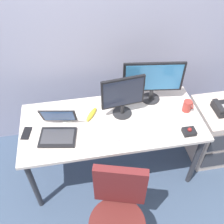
% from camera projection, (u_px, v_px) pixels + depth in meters
% --- Properties ---
extents(ground_plane, '(8.00, 8.00, 0.00)m').
position_uv_depth(ground_plane, '(112.00, 167.00, 2.91)').
color(ground_plane, '#3A4A62').
extents(back_wall, '(6.00, 0.10, 2.80)m').
position_uv_depth(back_wall, '(99.00, 18.00, 2.43)').
color(back_wall, '#9C9CB5').
rests_on(back_wall, ground).
extents(desk, '(1.66, 0.73, 0.75)m').
position_uv_depth(desk, '(112.00, 127.00, 2.44)').
color(desk, beige).
rests_on(desk, ground).
extents(file_cabinet, '(0.42, 0.53, 0.68)m').
position_uv_depth(file_cabinet, '(212.00, 132.00, 2.83)').
color(file_cabinet, beige).
rests_on(file_cabinet, ground).
extents(desk_phone, '(0.17, 0.20, 0.09)m').
position_uv_depth(desk_phone, '(222.00, 108.00, 2.56)').
color(desk_phone, black).
rests_on(desk_phone, file_cabinet).
extents(office_chair, '(0.52, 0.53, 0.92)m').
position_uv_depth(office_chair, '(118.00, 220.00, 2.08)').
color(office_chair, black).
rests_on(office_chair, ground).
extents(monitor_main, '(0.57, 0.18, 0.43)m').
position_uv_depth(monitor_main, '(153.00, 79.00, 2.42)').
color(monitor_main, '#262628').
rests_on(monitor_main, desk).
extents(monitor_side, '(0.39, 0.18, 0.41)m').
position_uv_depth(monitor_side, '(123.00, 95.00, 2.30)').
color(monitor_side, '#262628').
rests_on(monitor_side, desk).
extents(keyboard, '(0.42, 0.15, 0.03)m').
position_uv_depth(keyboard, '(115.00, 135.00, 2.26)').
color(keyboard, silver).
rests_on(keyboard, desk).
extents(laptop, '(0.36, 0.36, 0.22)m').
position_uv_depth(laptop, '(58.00, 129.00, 2.25)').
color(laptop, black).
rests_on(laptop, desk).
extents(trackball_mouse, '(0.11, 0.09, 0.07)m').
position_uv_depth(trackball_mouse, '(189.00, 131.00, 2.27)').
color(trackball_mouse, black).
rests_on(trackball_mouse, desk).
extents(coffee_mug, '(0.09, 0.08, 0.11)m').
position_uv_depth(coffee_mug, '(187.00, 106.00, 2.45)').
color(coffee_mug, '#A4342D').
rests_on(coffee_mug, desk).
extents(paper_notepad, '(0.21, 0.25, 0.01)m').
position_uv_depth(paper_notepad, '(67.00, 114.00, 2.44)').
color(paper_notepad, white).
rests_on(paper_notepad, desk).
extents(cell_phone, '(0.10, 0.15, 0.01)m').
position_uv_depth(cell_phone, '(26.00, 133.00, 2.28)').
color(cell_phone, black).
rests_on(cell_phone, desk).
extents(banana, '(0.14, 0.18, 0.04)m').
position_uv_depth(banana, '(91.00, 114.00, 2.42)').
color(banana, yellow).
rests_on(banana, desk).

